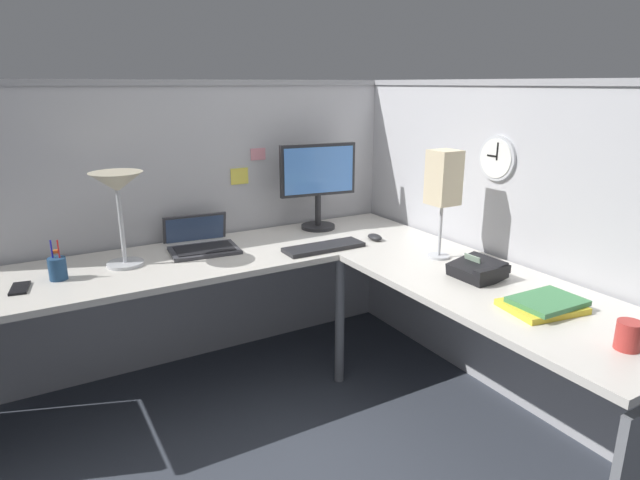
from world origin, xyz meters
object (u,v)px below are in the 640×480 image
object	(u,v)px
desk_lamp_paper	(444,181)
coffee_mug	(628,336)
cell_phone	(20,288)
computer_mouse	(375,237)
desk_lamp_dome	(117,190)
pen_cup	(58,268)
monitor	(318,180)
wall_clock	(498,158)
keyboard	(324,247)
office_phone	(478,270)
laptop	(200,242)
book_stack	(544,304)

from	to	relation	value
desk_lamp_paper	coffee_mug	distance (m)	1.09
cell_phone	desk_lamp_paper	world-z (taller)	desk_lamp_paper
computer_mouse	coffee_mug	xyz separation A→B (m)	(-0.03, -1.44, 0.03)
desk_lamp_dome	pen_cup	distance (m)	0.43
monitor	wall_clock	world-z (taller)	wall_clock
keyboard	office_phone	world-z (taller)	office_phone
monitor	computer_mouse	bearing A→B (deg)	-68.83
coffee_mug	wall_clock	xyz separation A→B (m)	(0.40, 0.95, 0.43)
laptop	office_phone	xyz separation A→B (m)	(0.91, -1.08, 0.01)
monitor	keyboard	distance (m)	0.51
computer_mouse	office_phone	world-z (taller)	office_phone
laptop	cell_phone	xyz separation A→B (m)	(-0.85, -0.21, -0.02)
desk_lamp_dome	pen_cup	world-z (taller)	desk_lamp_dome
book_stack	coffee_mug	xyz separation A→B (m)	(-0.04, -0.34, 0.03)
pen_cup	cell_phone	world-z (taller)	pen_cup
computer_mouse	pen_cup	bearing A→B (deg)	172.82
monitor	computer_mouse	xyz separation A→B (m)	(0.14, -0.37, -0.28)
book_stack	office_phone	bearing A→B (deg)	84.68
wall_clock	keyboard	bearing A→B (deg)	145.57
computer_mouse	office_phone	size ratio (longest dim) A/B	0.50
computer_mouse	wall_clock	distance (m)	0.76
desk_lamp_dome	wall_clock	size ratio (longest dim) A/B	2.02
book_stack	coffee_mug	distance (m)	0.35
cell_phone	coffee_mug	xyz separation A→B (m)	(1.69, -1.59, 0.04)
pen_cup	cell_phone	size ratio (longest dim) A/B	1.25
desk_lamp_dome	office_phone	size ratio (longest dim) A/B	2.14
desk_lamp_dome	desk_lamp_paper	world-z (taller)	desk_lamp_paper
pen_cup	desk_lamp_paper	world-z (taller)	desk_lamp_paper
desk_lamp_dome	laptop	bearing A→B (deg)	15.44
keyboard	desk_lamp_dome	world-z (taller)	desk_lamp_dome
book_stack	cell_phone	bearing A→B (deg)	144.31
desk_lamp_dome	wall_clock	distance (m)	1.80
cell_phone	coffee_mug	distance (m)	2.32
laptop	desk_lamp_paper	size ratio (longest dim) A/B	0.78
office_phone	wall_clock	xyz separation A→B (m)	(0.33, 0.24, 0.45)
desk_lamp_dome	pen_cup	size ratio (longest dim) A/B	2.47
keyboard	office_phone	bearing A→B (deg)	-62.23
computer_mouse	pen_cup	world-z (taller)	pen_cup
keyboard	office_phone	xyz separation A→B (m)	(0.37, -0.72, 0.03)
monitor	pen_cup	world-z (taller)	monitor
laptop	computer_mouse	size ratio (longest dim) A/B	3.98
cell_phone	coffee_mug	size ratio (longest dim) A/B	1.50
computer_mouse	coffee_mug	world-z (taller)	coffee_mug
monitor	book_stack	size ratio (longest dim) A/B	1.61
computer_mouse	office_phone	bearing A→B (deg)	-86.61
pen_cup	book_stack	xyz separation A→B (m)	(1.57, -1.29, -0.03)
keyboard	book_stack	size ratio (longest dim) A/B	1.39
pen_cup	desk_lamp_paper	xyz separation A→B (m)	(1.66, -0.60, 0.33)
office_phone	keyboard	bearing A→B (deg)	117.40
desk_lamp_paper	pen_cup	bearing A→B (deg)	160.05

